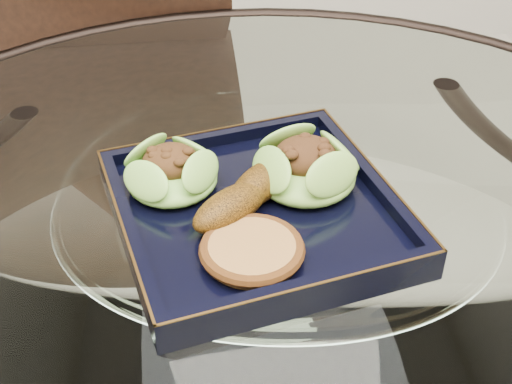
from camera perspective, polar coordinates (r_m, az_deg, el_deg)
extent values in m
cylinder|color=white|center=(0.72, 1.61, -3.47)|extent=(1.10, 1.10, 0.01)
torus|color=black|center=(0.72, 1.61, -3.47)|extent=(1.13, 1.13, 0.02)
cylinder|color=black|center=(1.24, 12.18, -7.37)|extent=(0.04, 0.04, 0.75)
cylinder|color=black|center=(1.20, -14.52, -9.87)|extent=(0.04, 0.04, 0.75)
cube|color=black|center=(1.19, -10.92, -1.94)|extent=(0.45, 0.45, 0.04)
cube|color=black|center=(1.22, -12.16, 14.45)|extent=(0.42, 0.04, 0.48)
cylinder|color=black|center=(1.52, -16.66, -5.53)|extent=(0.03, 0.03, 0.47)
cylinder|color=black|center=(1.49, -2.33, -4.60)|extent=(0.03, 0.03, 0.47)
cube|color=black|center=(0.72, 0.00, -1.91)|extent=(0.32, 0.32, 0.02)
ellipsoid|color=#63AB31|center=(0.74, -6.76, 1.44)|extent=(0.12, 0.12, 0.03)
ellipsoid|color=#62972C|center=(0.74, 3.99, 1.78)|extent=(0.11, 0.11, 0.04)
ellipsoid|color=#693F0B|center=(0.72, 0.47, 0.80)|extent=(0.16, 0.16, 0.03)
cylinder|color=#AC7239|center=(0.65, -0.33, -4.76)|extent=(0.09, 0.09, 0.02)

